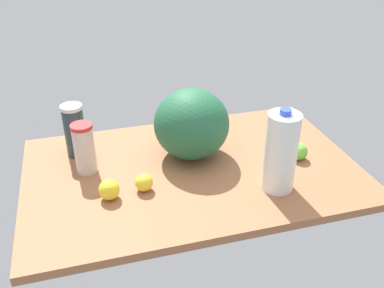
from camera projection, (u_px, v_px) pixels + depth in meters
countertop at (192, 171)px, 157.39cm from camera, size 120.00×76.00×3.00cm
milk_jug at (281, 152)px, 139.15cm from camera, size 10.76×10.76×29.37cm
tumbler_cup at (84, 148)px, 150.08cm from camera, size 7.56×7.56×18.83cm
shaker_bottle at (75, 130)px, 160.20cm from camera, size 7.97×7.97×20.39cm
watermelon at (192, 124)px, 158.05cm from camera, size 28.02×28.02×26.43cm
lemon_loose at (144, 183)px, 143.17cm from camera, size 6.07×6.07×6.07cm
lime_beside_bowl at (299, 151)px, 160.38cm from camera, size 6.40×6.40×6.40cm
lemon_near_front at (109, 190)px, 138.98cm from camera, size 6.86×6.86×6.86cm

